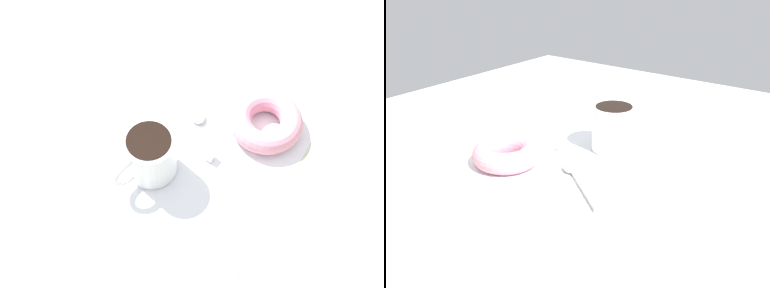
# 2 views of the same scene
# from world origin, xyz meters

# --- Properties ---
(ground_plane) EXTENTS (1.20, 1.20, 0.02)m
(ground_plane) POSITION_xyz_m (0.00, 0.00, -0.01)
(ground_plane) COLOR beige
(napkin) EXTENTS (0.33, 0.33, 0.00)m
(napkin) POSITION_xyz_m (-0.02, 0.00, 0.00)
(napkin) COLOR white
(napkin) RESTS_ON ground_plane
(coffee_cup) EXTENTS (0.08, 0.11, 0.08)m
(coffee_cup) POSITION_xyz_m (0.02, 0.06, 0.05)
(coffee_cup) COLOR white
(coffee_cup) RESTS_ON napkin
(donut) EXTENTS (0.12, 0.12, 0.04)m
(donut) POSITION_xyz_m (-0.10, -0.10, 0.02)
(donut) COLOR pink
(donut) RESTS_ON napkin
(spoon) EXTENTS (0.13, 0.10, 0.01)m
(spoon) POSITION_xyz_m (0.02, -0.07, 0.01)
(spoon) COLOR #B7B2A8
(spoon) RESTS_ON napkin
(sugar_cube) EXTENTS (0.01, 0.01, 0.01)m
(sugar_cube) POSITION_xyz_m (-0.05, 0.00, 0.01)
(sugar_cube) COLOR white
(sugar_cube) RESTS_ON napkin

